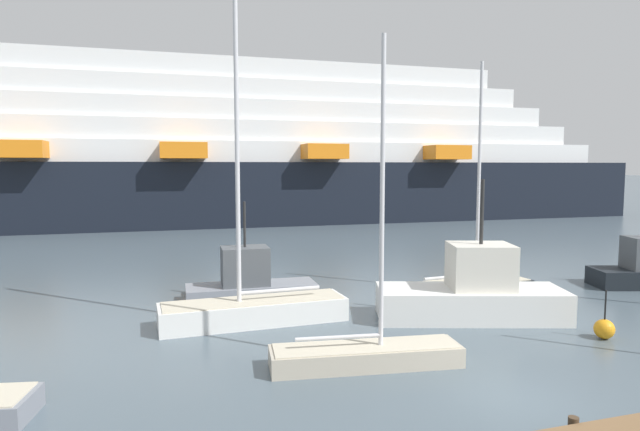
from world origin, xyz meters
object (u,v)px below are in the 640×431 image
at_px(sailboat_2, 467,283).
at_px(sailboat_1, 366,350).
at_px(fishing_boat_2, 473,293).
at_px(fishing_boat_0, 249,281).
at_px(cruise_ship, 112,154).
at_px(sailboat_4, 254,306).
at_px(channel_buoy_0, 604,329).

bearing_deg(sailboat_2, sailboat_1, -143.17).
distance_m(sailboat_2, fishing_boat_2, 4.61).
height_order(fishing_boat_0, cruise_ship, cruise_ship).
bearing_deg(sailboat_1, cruise_ship, 110.19).
bearing_deg(sailboat_1, sailboat_2, 49.24).
distance_m(fishing_boat_2, cruise_ship, 47.28).
height_order(sailboat_4, fishing_boat_2, sailboat_4).
relative_size(sailboat_2, sailboat_4, 0.76).
distance_m(channel_buoy_0, cruise_ship, 51.91).
xyz_separation_m(sailboat_1, channel_buoy_0, (9.33, -0.03, -0.14)).
bearing_deg(cruise_ship, sailboat_4, -78.00).
distance_m(sailboat_4, fishing_boat_2, 9.00).
xyz_separation_m(sailboat_4, fishing_boat_2, (8.77, -1.98, 0.34)).
xyz_separation_m(sailboat_2, sailboat_4, (-11.04, -1.99, 0.22)).
bearing_deg(channel_buoy_0, sailboat_4, 154.67).
relative_size(channel_buoy_0, cruise_ship, 0.01).
bearing_deg(cruise_ship, fishing_boat_0, -76.26).
relative_size(fishing_boat_0, cruise_ship, 0.05).
relative_size(sailboat_1, sailboat_2, 0.91).
bearing_deg(fishing_boat_2, channel_buoy_0, -31.99).
bearing_deg(fishing_boat_0, sailboat_4, 85.23).
relative_size(sailboat_2, fishing_boat_0, 1.85).
bearing_deg(sailboat_1, fishing_boat_0, 110.06).
xyz_separation_m(sailboat_1, sailboat_2, (8.45, 7.60, -0.01)).
relative_size(fishing_boat_0, fishing_boat_2, 0.77).
height_order(sailboat_4, channel_buoy_0, sailboat_4).
xyz_separation_m(sailboat_4, channel_buoy_0, (11.93, -5.64, -0.34)).
distance_m(sailboat_2, fishing_boat_0, 10.76).
distance_m(fishing_boat_0, fishing_boat_2, 10.15).
bearing_deg(sailboat_4, fishing_boat_2, 165.02).
distance_m(sailboat_1, cruise_ship, 48.99).
height_order(sailboat_2, cruise_ship, cruise_ship).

